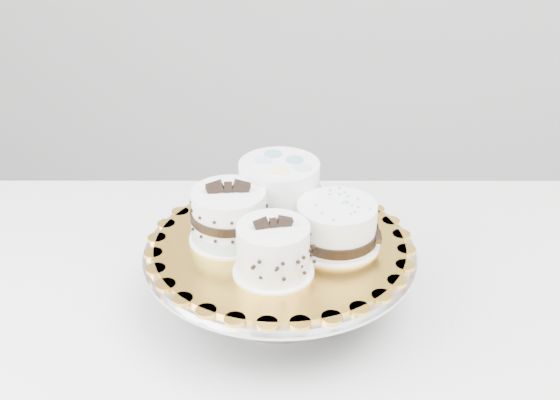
# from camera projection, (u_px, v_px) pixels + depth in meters

# --- Properties ---
(table) EXTENTS (1.34, 0.96, 0.75)m
(table) POSITION_uv_depth(u_px,v_px,m) (316.00, 366.00, 0.98)
(table) COLOR silver
(table) RESTS_ON floor
(cake_stand) EXTENTS (0.36, 0.36, 0.10)m
(cake_stand) POSITION_uv_depth(u_px,v_px,m) (280.00, 265.00, 0.95)
(cake_stand) COLOR gray
(cake_stand) RESTS_ON table
(cake_board) EXTENTS (0.38, 0.38, 0.00)m
(cake_board) POSITION_uv_depth(u_px,v_px,m) (280.00, 244.00, 0.93)
(cake_board) COLOR gold
(cake_board) RESTS_ON cake_stand
(cake_swirl) EXTENTS (0.11, 0.11, 0.08)m
(cake_swirl) POSITION_uv_depth(u_px,v_px,m) (273.00, 251.00, 0.86)
(cake_swirl) COLOR white
(cake_swirl) RESTS_ON cake_board
(cake_banded) EXTENTS (0.11, 0.11, 0.09)m
(cake_banded) POSITION_uv_depth(u_px,v_px,m) (229.00, 217.00, 0.93)
(cake_banded) COLOR white
(cake_banded) RESTS_ON cake_board
(cake_dots) EXTENTS (0.13, 0.13, 0.08)m
(cake_dots) POSITION_uv_depth(u_px,v_px,m) (279.00, 189.00, 0.98)
(cake_dots) COLOR white
(cake_dots) RESTS_ON cake_board
(cake_ribbon) EXTENTS (0.12, 0.12, 0.06)m
(cake_ribbon) POSITION_uv_depth(u_px,v_px,m) (337.00, 226.00, 0.92)
(cake_ribbon) COLOR white
(cake_ribbon) RESTS_ON cake_board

